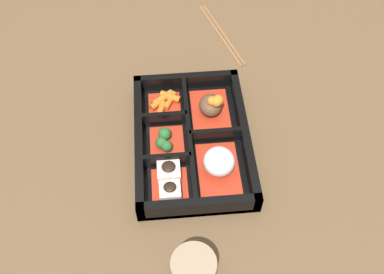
{
  "coord_description": "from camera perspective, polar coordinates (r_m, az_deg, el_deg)",
  "views": [
    {
      "loc": [
        0.48,
        -0.04,
        0.68
      ],
      "look_at": [
        0.0,
        0.0,
        0.03
      ],
      "focal_mm": 42.0,
      "sensor_mm": 36.0,
      "label": 1
    }
  ],
  "objects": [
    {
      "name": "bento_base",
      "position": [
        0.83,
        0.0,
        -0.82
      ],
      "size": [
        0.29,
        0.2,
        0.01
      ],
      "color": "black",
      "rests_on": "ground_plane"
    },
    {
      "name": "bowl_carrots",
      "position": [
        0.87,
        -3.49,
        4.39
      ],
      "size": [
        0.06,
        0.06,
        0.02
      ],
      "color": "#B22D19",
      "rests_on": "bento_base"
    },
    {
      "name": "bento_rim",
      "position": [
        0.81,
        -0.16,
        -0.2
      ],
      "size": [
        0.29,
        0.2,
        0.04
      ],
      "color": "black",
      "rests_on": "ground_plane"
    },
    {
      "name": "tea_cup",
      "position": [
        0.69,
        0.21,
        -16.52
      ],
      "size": [
        0.07,
        0.07,
        0.06
      ],
      "color": "gray",
      "rests_on": "ground_plane"
    },
    {
      "name": "bowl_stew",
      "position": [
        0.85,
        2.47,
        3.88
      ],
      "size": [
        0.11,
        0.07,
        0.05
      ],
      "color": "#B22D19",
      "rests_on": "bento_base"
    },
    {
      "name": "bowl_rice",
      "position": [
        0.77,
        3.44,
        -3.36
      ],
      "size": [
        0.11,
        0.07,
        0.05
      ],
      "color": "#B22D19",
      "rests_on": "bento_base"
    },
    {
      "name": "bowl_greens",
      "position": [
        0.81,
        -3.41,
        -0.54
      ],
      "size": [
        0.07,
        0.06,
        0.03
      ],
      "color": "#B22D19",
      "rests_on": "bento_base"
    },
    {
      "name": "ground_plane",
      "position": [
        0.83,
        0.0,
        -1.02
      ],
      "size": [
        3.0,
        3.0,
        0.0
      ],
      "primitive_type": "plane",
      "color": "brown"
    },
    {
      "name": "chopsticks",
      "position": [
        1.04,
        3.8,
        12.99
      ],
      "size": [
        0.21,
        0.08,
        0.01
      ],
      "color": "brown",
      "rests_on": "ground_plane"
    },
    {
      "name": "bowl_tofu",
      "position": [
        0.76,
        -2.88,
        -5.53
      ],
      "size": [
        0.08,
        0.06,
        0.03
      ],
      "color": "#B22D19",
      "rests_on": "bento_base"
    }
  ]
}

